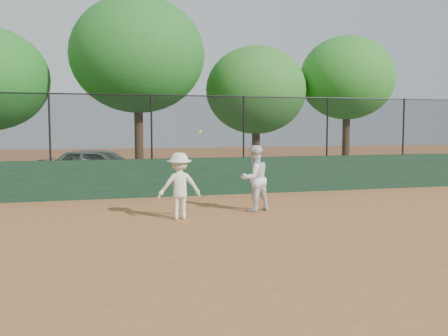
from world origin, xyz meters
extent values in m
plane|color=#A76436|center=(0.00, 0.00, 0.00)|extent=(80.00, 80.00, 0.00)
cube|color=#183521|center=(0.00, 6.00, 0.60)|extent=(26.00, 0.20, 1.20)
cube|color=#33581B|center=(0.00, 12.00, 0.00)|extent=(36.00, 12.00, 0.01)
imported|color=#B4BABE|center=(-2.00, 8.53, 0.74)|extent=(4.66, 3.43, 1.48)
imported|color=white|center=(1.77, 2.72, 0.86)|extent=(1.01, 0.89, 1.73)
imported|color=#EBEFCB|center=(-0.32, 2.15, 0.80)|extent=(1.04, 0.60, 1.60)
sphere|color=#D8FF38|center=(0.14, 1.93, 2.09)|extent=(0.07, 0.07, 0.07)
cube|color=black|center=(0.00, 6.00, 2.20)|extent=(26.00, 0.02, 2.00)
cylinder|color=black|center=(0.00, 6.00, 3.18)|extent=(26.00, 0.04, 0.04)
cylinder|color=black|center=(-3.50, 6.00, 2.20)|extent=(0.06, 0.06, 2.00)
cylinder|color=black|center=(-0.50, 6.00, 2.20)|extent=(0.06, 0.06, 2.00)
cylinder|color=black|center=(2.50, 6.00, 2.20)|extent=(0.06, 0.06, 2.00)
cylinder|color=black|center=(5.50, 6.00, 2.20)|extent=(0.06, 0.06, 2.00)
cylinder|color=black|center=(8.50, 6.00, 2.20)|extent=(0.06, 0.06, 2.00)
cylinder|color=#4C301B|center=(-0.41, 10.97, 1.49)|extent=(0.36, 0.36, 2.99)
ellipsoid|color=#21631F|center=(-0.41, 10.97, 5.08)|extent=(5.41, 4.92, 4.67)
cylinder|color=#432B16|center=(4.90, 11.77, 1.03)|extent=(0.36, 0.36, 2.06)
ellipsoid|color=#2C6822|center=(4.90, 11.77, 3.82)|extent=(4.54, 4.12, 3.92)
cylinder|color=#482E19|center=(9.35, 11.63, 1.36)|extent=(0.36, 0.36, 2.72)
ellipsoid|color=#297120|center=(9.35, 11.63, 4.46)|extent=(4.49, 4.08, 3.88)
camera|label=1|loc=(-2.41, -9.58, 2.24)|focal=40.00mm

